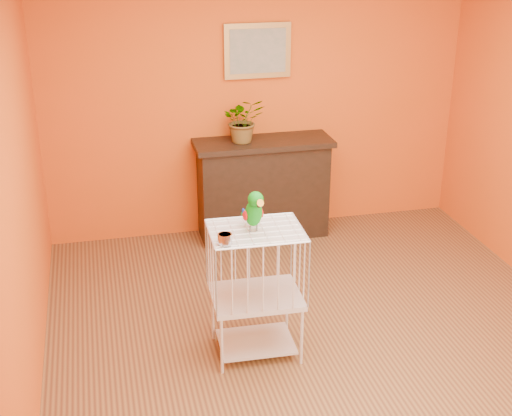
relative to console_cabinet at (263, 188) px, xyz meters
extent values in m
plane|color=brown|center=(-0.01, -2.02, -0.48)|extent=(4.50, 4.50, 0.00)
plane|color=#D75014|center=(-0.01, 0.23, 0.82)|extent=(4.00, 0.00, 4.00)
plane|color=#D75014|center=(-2.01, -2.02, 0.82)|extent=(0.00, 4.50, 4.50)
cube|color=black|center=(0.00, 0.00, -0.03)|extent=(1.21, 0.40, 0.91)
cube|color=black|center=(0.00, 0.00, 0.45)|extent=(1.29, 0.46, 0.05)
cube|color=black|center=(0.00, -0.18, -0.03)|extent=(0.85, 0.02, 0.45)
cube|color=#4F1916|center=(-0.25, -0.05, -0.13)|extent=(0.05, 0.18, 0.28)
cube|color=#334B25|center=(-0.17, -0.05, -0.13)|extent=(0.05, 0.18, 0.28)
cube|color=#4F1916|center=(-0.08, -0.05, -0.13)|extent=(0.05, 0.18, 0.28)
cube|color=#334B25|center=(0.02, -0.05, -0.13)|extent=(0.05, 0.18, 0.28)
cube|color=#4F1916|center=(0.12, -0.05, -0.13)|extent=(0.05, 0.18, 0.28)
imported|color=#26722D|center=(-0.19, -0.03, 0.64)|extent=(0.38, 0.42, 0.32)
cube|color=#A87D3C|center=(-0.01, 0.20, 1.27)|extent=(0.62, 0.03, 0.50)
cube|color=gray|center=(-0.01, 0.18, 1.27)|extent=(0.52, 0.01, 0.40)
cube|color=beige|center=(-0.52, -1.93, -0.40)|extent=(0.54, 0.42, 0.02)
cube|color=beige|center=(-0.52, -1.93, -0.03)|extent=(0.63, 0.50, 0.04)
cube|color=beige|center=(-0.52, -1.93, 0.47)|extent=(0.63, 0.50, 0.01)
cylinder|color=beige|center=(-0.80, -2.13, -0.27)|extent=(0.02, 0.02, 0.43)
cylinder|color=beige|center=(-0.25, -2.15, -0.27)|extent=(0.02, 0.02, 0.43)
cylinder|color=beige|center=(-0.79, -1.70, -0.27)|extent=(0.02, 0.02, 0.43)
cylinder|color=beige|center=(-0.23, -1.72, -0.27)|extent=(0.02, 0.02, 0.43)
cylinder|color=silver|center=(-0.76, -2.09, 0.52)|extent=(0.09, 0.09, 0.07)
cylinder|color=#59544C|center=(-0.56, -1.94, 0.50)|extent=(0.01, 0.01, 0.04)
cylinder|color=#59544C|center=(-0.51, -1.93, 0.50)|extent=(0.01, 0.01, 0.04)
ellipsoid|color=#038810|center=(-0.54, -1.94, 0.61)|extent=(0.14, 0.18, 0.21)
ellipsoid|color=#038810|center=(-0.53, -1.97, 0.72)|extent=(0.12, 0.13, 0.10)
cone|color=orange|center=(-0.52, -2.02, 0.71)|extent=(0.06, 0.08, 0.07)
cone|color=black|center=(-0.52, -2.01, 0.69)|extent=(0.03, 0.03, 0.03)
sphere|color=black|center=(-0.56, -1.99, 0.73)|extent=(0.01, 0.01, 0.01)
sphere|color=black|center=(-0.49, -1.98, 0.73)|extent=(0.01, 0.01, 0.01)
ellipsoid|color=#A50C0C|center=(-0.60, -1.94, 0.60)|extent=(0.04, 0.07, 0.07)
ellipsoid|color=navy|center=(-0.48, -1.92, 0.60)|extent=(0.04, 0.07, 0.07)
cone|color=#038810|center=(-0.55, -1.87, 0.54)|extent=(0.09, 0.16, 0.11)
camera|label=1|loc=(-1.50, -6.15, 2.47)|focal=50.00mm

